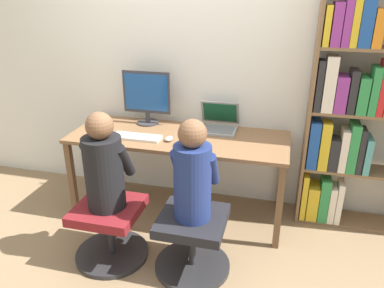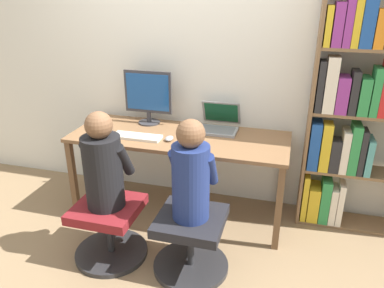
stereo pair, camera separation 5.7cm
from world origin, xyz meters
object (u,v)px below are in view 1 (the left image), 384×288
(keyboard, at_px, (136,137))
(office_chair_right, at_px, (192,240))
(laptop, at_px, (218,124))
(bookshelf, at_px, (350,118))
(office_chair_left, at_px, (110,229))
(desktop_monitor, at_px, (147,97))
(person_at_laptop, at_px, (193,174))
(person_at_monitor, at_px, (104,166))

(keyboard, distance_m, office_chair_right, 0.97)
(laptop, bearing_deg, bookshelf, -2.11)
(laptop, relative_size, office_chair_left, 0.62)
(keyboard, bearing_deg, bookshelf, 11.23)
(office_chair_right, bearing_deg, laptop, 90.40)
(keyboard, relative_size, office_chair_left, 0.74)
(office_chair_left, height_order, office_chair_right, same)
(desktop_monitor, relative_size, keyboard, 1.18)
(keyboard, relative_size, person_at_laptop, 0.58)
(keyboard, height_order, office_chair_left, keyboard)
(person_at_laptop, bearing_deg, laptop, 90.41)
(keyboard, bearing_deg, office_chair_right, -41.71)
(bookshelf, bearing_deg, office_chair_right, -140.09)
(keyboard, height_order, bookshelf, bookshelf)
(desktop_monitor, xyz_separation_m, keyboard, (0.04, -0.37, -0.24))
(person_at_laptop, bearing_deg, office_chair_right, -90.00)
(desktop_monitor, relative_size, person_at_laptop, 0.68)
(laptop, height_order, person_at_laptop, person_at_laptop)
(office_chair_left, bearing_deg, bookshelf, 28.22)
(bookshelf, bearing_deg, desktop_monitor, 178.79)
(keyboard, xyz_separation_m, bookshelf, (1.66, 0.33, 0.20))
(laptop, xyz_separation_m, office_chair_left, (-0.62, -0.94, -0.55))
(office_chair_left, bearing_deg, person_at_laptop, 2.40)
(laptop, height_order, office_chair_left, laptop)
(office_chair_left, relative_size, office_chair_right, 1.00)
(keyboard, bearing_deg, person_at_monitor, -91.13)
(person_at_monitor, height_order, bookshelf, bookshelf)
(bookshelf, bearing_deg, person_at_laptop, -140.26)
(desktop_monitor, distance_m, person_at_laptop, 1.14)
(person_at_monitor, xyz_separation_m, bookshelf, (1.68, 0.89, 0.20))
(laptop, distance_m, keyboard, 0.71)
(laptop, height_order, bookshelf, bookshelf)
(person_at_laptop, bearing_deg, keyboard, 138.56)
(office_chair_right, xyz_separation_m, bookshelf, (1.05, 0.88, 0.71))
(keyboard, height_order, person_at_monitor, person_at_monitor)
(person_at_monitor, xyz_separation_m, person_at_laptop, (0.63, 0.02, 0.00))
(office_chair_left, relative_size, person_at_monitor, 0.77)
(desktop_monitor, height_order, laptop, desktop_monitor)
(office_chair_left, relative_size, person_at_laptop, 0.78)
(desktop_monitor, bearing_deg, keyboard, -84.13)
(person_at_laptop, bearing_deg, office_chair_left, -177.60)
(person_at_monitor, bearing_deg, bookshelf, 28.08)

